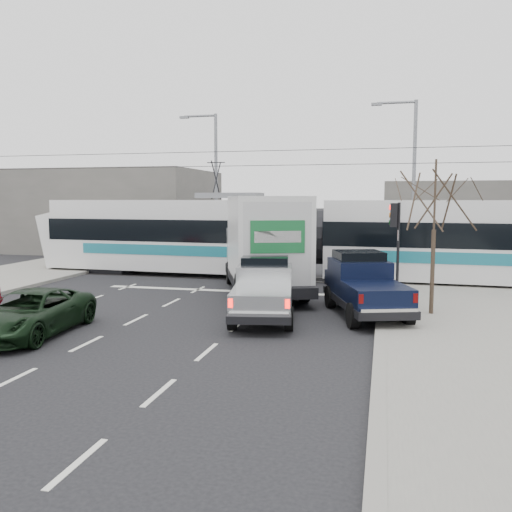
% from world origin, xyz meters
% --- Properties ---
extents(ground, '(120.00, 120.00, 0.00)m').
position_xyz_m(ground, '(0.00, 0.00, 0.00)').
color(ground, black).
rests_on(ground, ground).
extents(sidewalk_right, '(6.00, 60.00, 0.15)m').
position_xyz_m(sidewalk_right, '(9.00, 0.00, 0.07)').
color(sidewalk_right, gray).
rests_on(sidewalk_right, ground).
extents(rails, '(60.00, 1.60, 0.03)m').
position_xyz_m(rails, '(0.00, 10.00, 0.01)').
color(rails, '#33302D').
rests_on(rails, ground).
extents(building_left, '(14.00, 10.00, 6.00)m').
position_xyz_m(building_left, '(-14.00, 22.00, 3.00)').
color(building_left, slate).
rests_on(building_left, ground).
extents(building_right, '(12.00, 10.00, 5.00)m').
position_xyz_m(building_right, '(12.00, 24.00, 2.50)').
color(building_right, slate).
rests_on(building_right, ground).
extents(bare_tree, '(2.40, 2.40, 5.00)m').
position_xyz_m(bare_tree, '(7.60, 2.50, 3.79)').
color(bare_tree, '#47382B').
rests_on(bare_tree, ground).
extents(traffic_signal, '(0.44, 0.44, 3.60)m').
position_xyz_m(traffic_signal, '(6.47, 6.50, 2.74)').
color(traffic_signal, black).
rests_on(traffic_signal, ground).
extents(street_lamp_near, '(2.38, 0.25, 9.00)m').
position_xyz_m(street_lamp_near, '(7.31, 14.00, 5.11)').
color(street_lamp_near, slate).
rests_on(street_lamp_near, ground).
extents(street_lamp_far, '(2.38, 0.25, 9.00)m').
position_xyz_m(street_lamp_far, '(-4.19, 16.00, 5.11)').
color(street_lamp_far, slate).
rests_on(street_lamp_far, ground).
extents(catenary, '(60.00, 0.20, 7.00)m').
position_xyz_m(catenary, '(0.00, 10.00, 3.88)').
color(catenary, black).
rests_on(catenary, ground).
extents(tram, '(28.07, 4.22, 5.71)m').
position_xyz_m(tram, '(2.79, 10.17, 2.03)').
color(tram, silver).
rests_on(tram, ground).
extents(silver_pickup, '(2.66, 5.58, 1.94)m').
position_xyz_m(silver_pickup, '(2.20, 1.55, 0.97)').
color(silver_pickup, black).
rests_on(silver_pickup, ground).
extents(box_truck, '(5.32, 8.44, 3.99)m').
position_xyz_m(box_truck, '(1.26, 5.82, 1.97)').
color(box_truck, black).
rests_on(box_truck, ground).
extents(navy_pickup, '(3.24, 5.28, 2.09)m').
position_xyz_m(navy_pickup, '(5.40, 2.48, 1.03)').
color(navy_pickup, black).
rests_on(navy_pickup, ground).
extents(green_car, '(2.46, 4.76, 1.28)m').
position_xyz_m(green_car, '(-3.76, -2.53, 0.64)').
color(green_car, black).
rests_on(green_car, ground).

